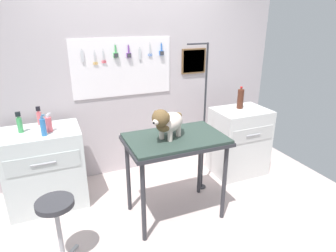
% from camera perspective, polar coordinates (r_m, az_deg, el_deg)
% --- Properties ---
extents(ground, '(4.40, 4.00, 0.04)m').
position_cam_1_polar(ground, '(3.22, 1.33, -18.17)').
color(ground, '#C3AEAA').
extents(rear_wall_panel, '(4.00, 0.11, 2.30)m').
position_cam_1_polar(rear_wall_panel, '(3.80, -6.46, 7.81)').
color(rear_wall_panel, '#B9AEB2').
rests_on(rear_wall_panel, ground).
extents(grooming_table, '(0.98, 0.63, 0.90)m').
position_cam_1_polar(grooming_table, '(2.88, 1.48, -3.90)').
color(grooming_table, '#2D2D33').
rests_on(grooming_table, ground).
extents(grooming_arm, '(0.30, 0.11, 1.75)m').
position_cam_1_polar(grooming_arm, '(3.36, 6.96, -0.00)').
color(grooming_arm, '#2D2D33').
rests_on(grooming_arm, ground).
extents(dog, '(0.42, 0.35, 0.32)m').
position_cam_1_polar(dog, '(2.73, -0.13, 0.80)').
color(dog, beige).
rests_on(dog, grooming_table).
extents(counter_left, '(0.80, 0.58, 0.88)m').
position_cam_1_polar(counter_left, '(3.49, -22.90, -7.59)').
color(counter_left, silver).
rests_on(counter_left, ground).
extents(cabinet_right, '(0.68, 0.54, 0.88)m').
position_cam_1_polar(cabinet_right, '(3.98, 13.73, -2.94)').
color(cabinet_right, silver).
rests_on(cabinet_right, ground).
extents(stool, '(0.30, 0.30, 0.62)m').
position_cam_1_polar(stool, '(2.63, -21.05, -15.84)').
color(stool, '#9E9EA3').
rests_on(stool, ground).
extents(conditioner_bottle, '(0.05, 0.05, 0.22)m').
position_cam_1_polar(conditioner_bottle, '(3.33, -27.12, 0.39)').
color(conditioner_bottle, '#42A359').
rests_on(conditioner_bottle, counter_left).
extents(spray_bottle_short, '(0.06, 0.05, 0.22)m').
position_cam_1_polar(spray_bottle_short, '(3.14, -23.30, -0.17)').
color(spray_bottle_short, '#3174BC').
rests_on(spray_bottle_short, counter_left).
extents(spray_bottle_tall, '(0.07, 0.07, 0.20)m').
position_cam_1_polar(spray_bottle_tall, '(3.23, -22.39, 0.35)').
color(spray_bottle_tall, '#D45963').
rests_on(spray_bottle_tall, counter_left).
extents(shampoo_bottle, '(0.05, 0.05, 0.21)m').
position_cam_1_polar(shampoo_bottle, '(3.47, -23.95, 1.61)').
color(shampoo_bottle, '#DD5F67').
rests_on(shampoo_bottle, counter_left).
extents(soda_bottle, '(0.08, 0.08, 0.28)m').
position_cam_1_polar(soda_bottle, '(3.85, 14.04, 5.31)').
color(soda_bottle, '#4B2418').
rests_on(soda_bottle, cabinet_right).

